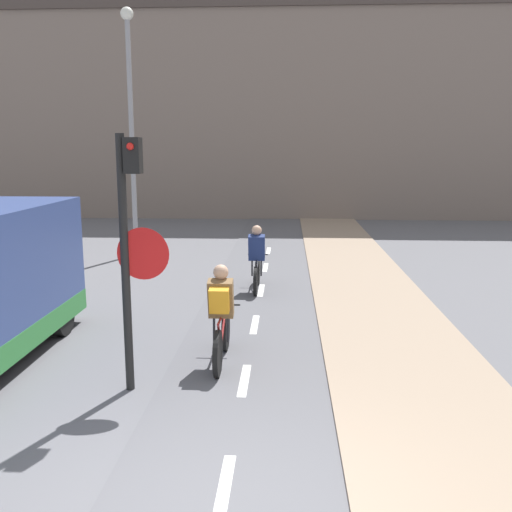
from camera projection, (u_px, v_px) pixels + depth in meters
name	position (u px, v px, depth m)	size (l,w,h in m)	color
building_row_background	(276.00, 114.00, 27.06)	(60.00, 5.20, 9.48)	slate
traffic_light_pole	(130.00, 236.00, 7.17)	(0.67, 0.25, 3.32)	black
street_lamp_far	(131.00, 108.00, 16.24)	(0.36, 0.36, 6.98)	gray
cyclist_near	(221.00, 317.00, 8.30)	(0.46, 1.71, 1.49)	black
cyclist_far	(257.00, 261.00, 12.65)	(0.46, 1.64, 1.47)	black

